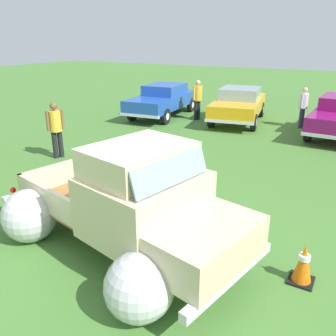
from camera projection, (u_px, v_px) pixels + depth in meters
name	position (u px, v px, depth m)	size (l,w,h in m)	color
ground_plane	(120.00, 244.00, 6.12)	(80.00, 80.00, 0.00)	#477A33
vintage_pickup_truck	(134.00, 212.00, 5.61)	(4.91, 3.47, 1.96)	black
show_car_0	(164.00, 99.00, 16.05)	(2.25, 4.87, 1.43)	black
show_car_1	(239.00, 103.00, 14.91)	(2.62, 4.67, 1.43)	black
spectator_0	(303.00, 105.00, 13.86)	(0.38, 0.54, 1.60)	navy
spectator_1	(56.00, 127.00, 10.26)	(0.45, 0.52, 1.67)	black
spectator_2	(197.00, 97.00, 15.19)	(0.44, 0.53, 1.72)	black
lane_cone_0	(303.00, 264.00, 5.06)	(0.36, 0.36, 0.63)	black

